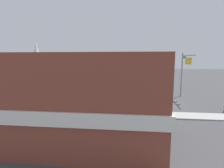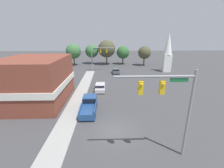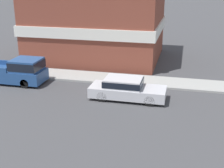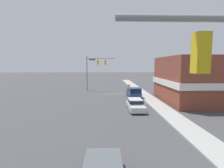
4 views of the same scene
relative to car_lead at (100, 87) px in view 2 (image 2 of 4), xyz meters
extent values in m
plane|color=#424244|center=(2.12, -13.27, -0.73)|extent=(200.00, 200.00, 0.00)
cube|color=#9E9E99|center=(-3.58, -13.27, -0.66)|extent=(2.40, 60.00, 0.14)
cylinder|color=gray|center=(7.95, -17.05, 3.12)|extent=(0.22, 0.22, 7.69)
cylinder|color=gray|center=(4.89, -17.05, 6.46)|extent=(6.12, 0.18, 0.18)
cube|color=gold|center=(5.51, -17.05, 5.60)|extent=(0.36, 0.36, 1.05)
sphere|color=yellow|center=(5.51, -17.25, 5.91)|extent=(0.22, 0.22, 0.22)
cube|color=gold|center=(3.87, -17.05, 5.60)|extent=(0.36, 0.36, 1.05)
sphere|color=yellow|center=(3.87, -17.25, 5.91)|extent=(0.22, 0.22, 0.22)
cube|color=#196B38|center=(6.75, -17.05, 6.17)|extent=(1.40, 0.04, 0.30)
cylinder|color=gray|center=(-3.11, 17.38, 2.98)|extent=(0.22, 0.22, 7.41)
cylinder|color=gray|center=(0.21, 17.38, 6.18)|extent=(6.63, 0.18, 0.18)
cube|color=gold|center=(-0.50, 17.38, 5.32)|extent=(0.36, 0.36, 1.05)
sphere|color=red|center=(-0.50, 17.18, 5.63)|extent=(0.22, 0.22, 0.22)
cube|color=gold|center=(1.31, 17.38, 5.32)|extent=(0.36, 0.36, 1.05)
sphere|color=red|center=(1.31, 17.18, 5.63)|extent=(0.22, 0.22, 0.22)
cube|color=#196B38|center=(-1.91, 17.38, 5.89)|extent=(1.40, 0.04, 0.30)
cylinder|color=black|center=(-0.80, 1.61, -0.40)|extent=(0.22, 0.66, 0.66)
cylinder|color=black|center=(0.80, 1.61, -0.40)|extent=(0.22, 0.66, 0.66)
cylinder|color=black|center=(-0.80, -1.39, -0.40)|extent=(0.22, 0.66, 0.66)
cylinder|color=black|center=(0.80, -1.39, -0.40)|extent=(0.22, 0.66, 0.66)
cube|color=silver|center=(0.00, 0.11, -0.23)|extent=(1.83, 4.83, 0.64)
cube|color=silver|center=(0.00, -0.18, 0.38)|extent=(1.68, 2.32, 0.56)
cube|color=black|center=(0.00, -0.18, 0.38)|extent=(1.70, 2.41, 0.39)
cylinder|color=black|center=(3.06, 15.75, -0.40)|extent=(0.22, 0.66, 0.66)
cylinder|color=black|center=(4.75, 15.75, -0.40)|extent=(0.22, 0.66, 0.66)
cylinder|color=black|center=(3.06, 13.02, -0.40)|extent=(0.22, 0.66, 0.66)
cylinder|color=black|center=(4.75, 13.02, -0.40)|extent=(0.22, 0.66, 0.66)
cube|color=#51565B|center=(3.91, 14.38, -0.25)|extent=(1.91, 4.41, 0.61)
cube|color=#51565B|center=(3.91, 14.12, 0.35)|extent=(1.76, 2.12, 0.58)
cube|color=black|center=(3.91, 14.12, 0.35)|extent=(1.77, 2.20, 0.41)
cylinder|color=black|center=(-2.07, -7.32, -0.40)|extent=(0.22, 0.66, 0.66)
cylinder|color=black|center=(-0.30, -7.32, -0.40)|extent=(0.22, 0.66, 0.66)
cylinder|color=black|center=(-2.07, -10.56, -0.40)|extent=(0.22, 0.66, 0.66)
cylinder|color=black|center=(-0.30, -10.56, -0.40)|extent=(0.22, 0.66, 0.66)
cube|color=navy|center=(-1.18, -8.94, -0.12)|extent=(1.99, 5.23, 0.85)
cube|color=navy|center=(-1.18, -7.52, 0.72)|extent=(1.89, 1.99, 0.83)
cube|color=black|center=(-1.18, -7.52, 0.72)|extent=(1.91, 2.07, 0.58)
cube|color=navy|center=(-2.12, -10.08, 0.48)|extent=(0.12, 2.94, 0.35)
cube|color=navy|center=(-0.25, -10.08, 0.48)|extent=(0.12, 2.94, 0.35)
cube|color=brown|center=(-9.84, -4.70, 2.76)|extent=(9.12, 11.57, 6.99)
cube|color=silver|center=(-9.84, -4.70, 2.32)|extent=(9.42, 11.87, 0.90)
cube|color=white|center=(19.06, 16.08, 1.79)|extent=(2.29, 2.29, 5.04)
cone|color=white|center=(19.06, 16.08, 7.39)|extent=(2.52, 2.52, 6.16)
cylinder|color=#4C3823|center=(-10.54, 27.03, 0.62)|extent=(0.44, 0.44, 2.71)
sphere|color=#3D703D|center=(-10.54, 27.03, 4.35)|extent=(5.26, 5.26, 5.26)
cylinder|color=#4C3823|center=(-4.36, 30.37, 0.57)|extent=(0.44, 0.44, 2.59)
sphere|color=#3D703D|center=(-4.36, 30.37, 4.07)|extent=(4.92, 4.92, 4.92)
cylinder|color=#4C3823|center=(1.29, 28.57, 0.74)|extent=(0.44, 0.44, 2.94)
sphere|color=#4C4C33|center=(1.29, 28.57, 5.04)|extent=(6.29, 6.29, 6.29)
cylinder|color=#4C3823|center=(7.38, 29.03, 0.42)|extent=(0.44, 0.44, 2.30)
sphere|color=#336633|center=(7.38, 29.03, 3.69)|extent=(4.72, 4.72, 4.72)
cylinder|color=#4C3823|center=(14.71, 25.85, 0.58)|extent=(0.44, 0.44, 2.62)
sphere|color=#4C4C33|center=(14.71, 25.85, 3.92)|extent=(4.51, 4.51, 4.51)
camera|label=1|loc=(-23.94, -8.21, 5.85)|focal=28.00mm
camera|label=2|loc=(1.36, -27.64, 9.26)|focal=24.00mm
camera|label=3|loc=(18.33, 3.49, 6.91)|focal=50.00mm
camera|label=4|loc=(3.76, 21.85, 5.02)|focal=28.00mm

